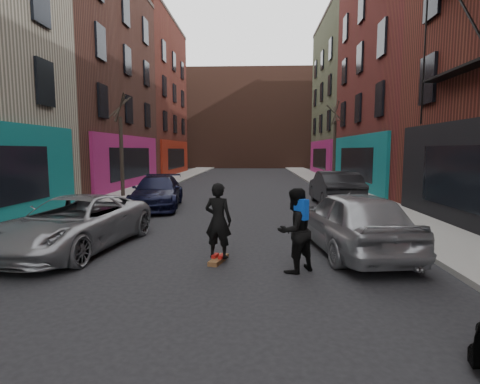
# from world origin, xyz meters

# --- Properties ---
(sidewalk_left) EXTENTS (2.50, 84.00, 0.13)m
(sidewalk_left) POSITION_xyz_m (-6.25, 30.00, 0.07)
(sidewalk_left) COLOR gray
(sidewalk_left) RESTS_ON ground
(sidewalk_right) EXTENTS (2.50, 84.00, 0.13)m
(sidewalk_right) POSITION_xyz_m (6.25, 30.00, 0.07)
(sidewalk_right) COLOR gray
(sidewalk_right) RESTS_ON ground
(building_far) EXTENTS (40.00, 10.00, 14.00)m
(building_far) POSITION_xyz_m (0.00, 56.00, 7.00)
(building_far) COLOR #47281E
(building_far) RESTS_ON ground
(tree_left_far) EXTENTS (2.00, 2.00, 6.50)m
(tree_left_far) POSITION_xyz_m (-6.20, 18.00, 3.38)
(tree_left_far) COLOR black
(tree_left_far) RESTS_ON sidewalk_left
(tree_right_far) EXTENTS (2.00, 2.00, 6.80)m
(tree_right_far) POSITION_xyz_m (6.20, 24.00, 3.53)
(tree_right_far) COLOR black
(tree_right_far) RESTS_ON sidewalk_right
(parked_left_far) EXTENTS (2.93, 5.22, 1.38)m
(parked_left_far) POSITION_xyz_m (-3.70, 7.63, 0.69)
(parked_left_far) COLOR gray
(parked_left_far) RESTS_ON ground
(parked_left_end) EXTENTS (2.57, 5.09, 1.42)m
(parked_left_end) POSITION_xyz_m (-3.42, 14.62, 0.71)
(parked_left_end) COLOR black
(parked_left_end) RESTS_ON ground
(parked_right_far) EXTENTS (2.49, 4.89, 1.59)m
(parked_right_far) POSITION_xyz_m (3.35, 7.70, 0.80)
(parked_right_far) COLOR #919399
(parked_right_far) RESTS_ON ground
(parked_right_end) EXTENTS (1.76, 4.88, 1.60)m
(parked_right_end) POSITION_xyz_m (4.60, 15.83, 0.80)
(parked_right_end) COLOR black
(parked_right_end) RESTS_ON ground
(skateboard) EXTENTS (0.42, 0.83, 0.10)m
(skateboard) POSITION_xyz_m (0.10, 6.71, 0.05)
(skateboard) COLOR brown
(skateboard) RESTS_ON ground
(skateboarder) EXTENTS (0.72, 0.56, 1.73)m
(skateboarder) POSITION_xyz_m (0.10, 6.71, 0.97)
(skateboarder) COLOR black
(skateboarder) RESTS_ON skateboard
(pedestrian) EXTENTS (1.09, 1.06, 1.77)m
(pedestrian) POSITION_xyz_m (1.77, 6.09, 0.89)
(pedestrian) COLOR black
(pedestrian) RESTS_ON ground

